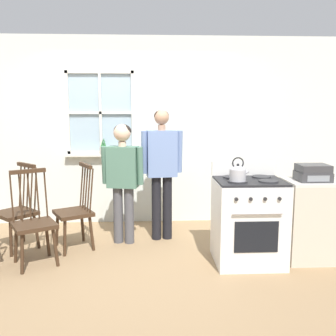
{
  "coord_description": "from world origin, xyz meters",
  "views": [
    {
      "loc": [
        0.16,
        -4.09,
        1.67
      ],
      "look_at": [
        0.37,
        0.17,
        1.0
      ],
      "focal_mm": 40.0,
      "sensor_mm": 36.0,
      "label": 1
    }
  ],
  "objects_px": {
    "stereo": "(313,173)",
    "chair_by_window": "(34,224)",
    "person_elderly_left": "(123,172)",
    "side_counter": "(309,220)",
    "chair_near_wall": "(18,212)",
    "kettle": "(238,173)",
    "chair_near_stove": "(75,212)",
    "person_teen_center": "(162,164)",
    "potted_plant": "(103,148)",
    "stove": "(248,220)"
  },
  "relations": [
    {
      "from": "person_elderly_left",
      "to": "chair_by_window",
      "type": "bearing_deg",
      "value": -135.65
    },
    {
      "from": "stove",
      "to": "stereo",
      "type": "relative_size",
      "value": 3.19
    },
    {
      "from": "chair_near_wall",
      "to": "kettle",
      "type": "bearing_deg",
      "value": 28.75
    },
    {
      "from": "potted_plant",
      "to": "chair_near_wall",
      "type": "bearing_deg",
      "value": -133.66
    },
    {
      "from": "stove",
      "to": "potted_plant",
      "type": "distance_m",
      "value": 2.39
    },
    {
      "from": "stove",
      "to": "chair_by_window",
      "type": "bearing_deg",
      "value": 178.73
    },
    {
      "from": "chair_near_wall",
      "to": "side_counter",
      "type": "bearing_deg",
      "value": 35.42
    },
    {
      "from": "chair_by_window",
      "to": "person_teen_center",
      "type": "bearing_deg",
      "value": -2.0
    },
    {
      "from": "chair_near_wall",
      "to": "side_counter",
      "type": "distance_m",
      "value": 3.4
    },
    {
      "from": "person_teen_center",
      "to": "stove",
      "type": "distance_m",
      "value": 1.32
    },
    {
      "from": "person_teen_center",
      "to": "side_counter",
      "type": "height_order",
      "value": "person_teen_center"
    },
    {
      "from": "kettle",
      "to": "stove",
      "type": "bearing_deg",
      "value": 39.03
    },
    {
      "from": "chair_near_wall",
      "to": "stove",
      "type": "xyz_separation_m",
      "value": [
        2.66,
        -0.53,
        0.02
      ]
    },
    {
      "from": "chair_near_wall",
      "to": "person_elderly_left",
      "type": "bearing_deg",
      "value": 49.71
    },
    {
      "from": "chair_by_window",
      "to": "kettle",
      "type": "height_order",
      "value": "kettle"
    },
    {
      "from": "chair_by_window",
      "to": "side_counter",
      "type": "relative_size",
      "value": 1.14
    },
    {
      "from": "chair_by_window",
      "to": "person_elderly_left",
      "type": "relative_size",
      "value": 0.69
    },
    {
      "from": "person_teen_center",
      "to": "stove",
      "type": "bearing_deg",
      "value": -47.63
    },
    {
      "from": "chair_near_stove",
      "to": "person_teen_center",
      "type": "height_order",
      "value": "person_teen_center"
    },
    {
      "from": "kettle",
      "to": "chair_near_stove",
      "type": "bearing_deg",
      "value": 160.65
    },
    {
      "from": "person_elderly_left",
      "to": "kettle",
      "type": "relative_size",
      "value": 6.05
    },
    {
      "from": "chair_near_stove",
      "to": "stove",
      "type": "xyz_separation_m",
      "value": [
        1.97,
        -0.5,
        0.02
      ]
    },
    {
      "from": "chair_near_stove",
      "to": "stove",
      "type": "distance_m",
      "value": 2.03
    },
    {
      "from": "person_elderly_left",
      "to": "side_counter",
      "type": "relative_size",
      "value": 1.66
    },
    {
      "from": "person_elderly_left",
      "to": "kettle",
      "type": "height_order",
      "value": "person_elderly_left"
    },
    {
      "from": "chair_by_window",
      "to": "kettle",
      "type": "xyz_separation_m",
      "value": [
        2.16,
        -0.18,
        0.57
      ]
    },
    {
      "from": "chair_near_wall",
      "to": "stereo",
      "type": "distance_m",
      "value": 3.44
    },
    {
      "from": "person_elderly_left",
      "to": "potted_plant",
      "type": "relative_size",
      "value": 6.16
    },
    {
      "from": "chair_by_window",
      "to": "chair_near_wall",
      "type": "distance_m",
      "value": 0.59
    },
    {
      "from": "person_elderly_left",
      "to": "stove",
      "type": "bearing_deg",
      "value": -14.73
    },
    {
      "from": "kettle",
      "to": "stereo",
      "type": "relative_size",
      "value": 0.73
    },
    {
      "from": "stereo",
      "to": "chair_by_window",
      "type": "bearing_deg",
      "value": 179.54
    },
    {
      "from": "person_teen_center",
      "to": "kettle",
      "type": "relative_size",
      "value": 6.73
    },
    {
      "from": "stereo",
      "to": "person_elderly_left",
      "type": "bearing_deg",
      "value": 163.12
    },
    {
      "from": "chair_near_wall",
      "to": "stereo",
      "type": "bearing_deg",
      "value": 35.08
    },
    {
      "from": "chair_near_stove",
      "to": "person_elderly_left",
      "type": "distance_m",
      "value": 0.75
    },
    {
      "from": "stove",
      "to": "kettle",
      "type": "relative_size",
      "value": 4.39
    },
    {
      "from": "chair_near_stove",
      "to": "person_teen_center",
      "type": "xyz_separation_m",
      "value": [
        1.05,
        0.28,
        0.54
      ]
    },
    {
      "from": "person_elderly_left",
      "to": "stereo",
      "type": "height_order",
      "value": "person_elderly_left"
    },
    {
      "from": "side_counter",
      "to": "chair_near_wall",
      "type": "bearing_deg",
      "value": 171.82
    },
    {
      "from": "kettle",
      "to": "side_counter",
      "type": "relative_size",
      "value": 0.27
    },
    {
      "from": "chair_by_window",
      "to": "person_teen_center",
      "type": "relative_size",
      "value": 0.62
    },
    {
      "from": "chair_near_stove",
      "to": "kettle",
      "type": "relative_size",
      "value": 4.16
    },
    {
      "from": "side_counter",
      "to": "stereo",
      "type": "relative_size",
      "value": 2.65
    },
    {
      "from": "chair_near_wall",
      "to": "stove",
      "type": "bearing_deg",
      "value": 32.31
    },
    {
      "from": "chair_by_window",
      "to": "person_elderly_left",
      "type": "xyz_separation_m",
      "value": [
        0.92,
        0.61,
        0.46
      ]
    },
    {
      "from": "person_teen_center",
      "to": "stereo",
      "type": "bearing_deg",
      "value": -32.19
    },
    {
      "from": "chair_near_wall",
      "to": "chair_near_stove",
      "type": "relative_size",
      "value": 1.0
    },
    {
      "from": "potted_plant",
      "to": "stereo",
      "type": "xyz_separation_m",
      "value": [
        2.44,
        -1.47,
        -0.13
      ]
    },
    {
      "from": "person_elderly_left",
      "to": "person_teen_center",
      "type": "xyz_separation_m",
      "value": [
        0.48,
        0.12,
        0.08
      ]
    }
  ]
}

